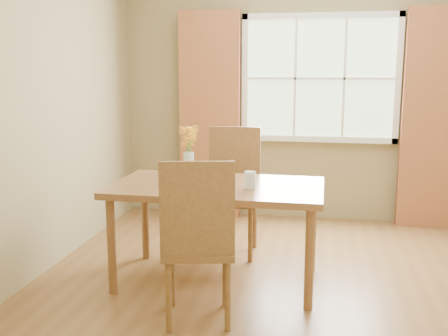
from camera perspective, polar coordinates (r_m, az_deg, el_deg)
room at (r=3.72m, az=10.01°, el=6.71°), size 4.24×3.84×2.74m
window at (r=5.59m, az=10.37°, el=9.56°), size 1.62×0.06×1.32m
curtain_left at (r=5.65m, az=-1.58°, el=5.67°), size 0.65×0.08×2.20m
curtain_right at (r=5.63m, az=22.05°, el=4.87°), size 0.65×0.08×2.20m
dining_table at (r=3.90m, az=-0.73°, el=-2.92°), size 1.56×0.88×0.76m
chair_near at (r=3.25m, az=-2.88°, el=-7.41°), size 0.54×0.54×1.07m
chair_far at (r=4.60m, az=1.00°, el=-1.77°), size 0.47×0.47×1.10m
placemat at (r=3.77m, az=-2.44°, el=-2.15°), size 0.52×0.43×0.01m
plate at (r=3.81m, az=-2.23°, el=-1.89°), size 0.28×0.28×0.01m
croissant_sandwich at (r=3.75m, az=-2.41°, el=-0.98°), size 0.19×0.14×0.13m
water_glass at (r=3.74m, az=2.85°, el=-1.38°), size 0.08×0.08×0.12m
flower_vase at (r=4.08m, az=-3.86°, el=2.50°), size 0.17×0.17×0.42m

